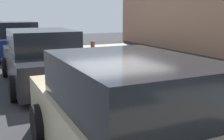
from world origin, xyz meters
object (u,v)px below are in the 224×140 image
suitcase_olive_11 (114,59)px  suitcase_maroon_6 (154,73)px  suitcase_red_1 (219,97)px  suitcase_black_3 (189,85)px  suitcase_silver_7 (143,68)px  suitcase_red_8 (133,67)px  suitcase_olive_4 (176,81)px  fire_hydrant (104,55)px  parked_car_navy_2 (17,41)px  parked_car_charcoal_1 (42,59)px  suitcase_navy_5 (164,74)px  suitcase_teal_9 (127,65)px  bollard_post (93,51)px  suitcase_black_10 (120,62)px  parked_car_beige_0 (130,120)px  suitcase_teal_2 (204,91)px

suitcase_olive_11 → suitcase_maroon_6: bearing=179.8°
suitcase_red_1 → suitcase_black_3: bearing=-4.1°
suitcase_silver_7 → suitcase_red_8: suitcase_silver_7 is taller
suitcase_maroon_6 → suitcase_silver_7: suitcase_silver_7 is taller
suitcase_red_1 → suitcase_olive_4: suitcase_olive_4 is taller
fire_hydrant → parked_car_navy_2: size_ratio=0.17×
suitcase_black_3 → suitcase_olive_4: bearing=-3.5°
parked_car_charcoal_1 → parked_car_navy_2: parked_car_navy_2 is taller
suitcase_navy_5 → parked_car_charcoal_1: bearing=48.7°
suitcase_olive_4 → suitcase_teal_9: bearing=0.4°
suitcase_silver_7 → suitcase_red_1: bearing=178.9°
suitcase_teal_9 → suitcase_navy_5: bearing=179.5°
suitcase_silver_7 → parked_car_navy_2: parked_car_navy_2 is taller
suitcase_olive_11 → bollard_post: bollard_post is taller
suitcase_black_10 → bollard_post: (2.09, 0.18, 0.14)m
suitcase_black_10 → parked_car_beige_0: bearing=153.4°
suitcase_black_3 → suitcase_navy_5: 0.98m
bollard_post → parked_car_navy_2: size_ratio=0.19×
fire_hydrant → bollard_post: bearing=10.7°
suitcase_olive_11 → suitcase_silver_7: bearing=178.6°
suitcase_silver_7 → parked_car_navy_2: bearing=20.9°
parked_car_charcoal_1 → suitcase_teal_9: bearing=-96.4°
suitcase_olive_11 → parked_car_navy_2: size_ratio=0.16×
suitcase_red_8 → parked_car_charcoal_1: size_ratio=0.19×
suitcase_olive_11 → bollard_post: bearing=6.9°
suitcase_red_8 → parked_car_beige_0: bearing=149.0°
suitcase_navy_5 → suitcase_maroon_6: bearing=-3.3°
suitcase_teal_2 → suitcase_olive_11: bearing=-1.0°
suitcase_red_1 → parked_car_charcoal_1: bearing=31.3°
suitcase_black_10 → suitcase_red_8: bearing=176.7°
suitcase_navy_5 → suitcase_olive_4: bearing=-175.8°
suitcase_black_3 → suitcase_maroon_6: size_ratio=1.05×
suitcase_maroon_6 → parked_car_beige_0: bearing=141.1°
suitcase_black_3 → fire_hydrant: bearing=0.1°
suitcase_red_1 → suitcase_silver_7: (2.95, -0.06, 0.07)m
suitcase_black_3 → suitcase_olive_4: (0.51, -0.03, -0.03)m
suitcase_navy_5 → parked_car_charcoal_1: size_ratio=0.21×
suitcase_red_1 → suitcase_silver_7: 2.95m
suitcase_olive_4 → suitcase_black_10: size_ratio=0.99×
suitcase_teal_2 → suitcase_teal_9: bearing=-1.0°
suitcase_maroon_6 → bollard_post: (4.15, 0.18, 0.10)m
suitcase_black_10 → bollard_post: suitcase_black_10 is taller
suitcase_black_10 → bollard_post: 2.10m
suitcase_olive_11 → fire_hydrant: 0.81m
suitcase_black_3 → suitcase_red_8: 2.52m
fire_hydrant → bollard_post: bollard_post is taller
suitcase_olive_4 → suitcase_silver_7: (1.48, 0.04, 0.07)m
suitcase_red_1 → suitcase_navy_5: 1.95m
suitcase_black_3 → suitcase_maroon_6: (1.46, -0.02, 0.00)m
parked_car_navy_2 → suitcase_black_3: bearing=-163.4°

